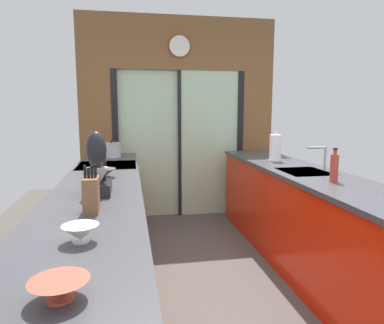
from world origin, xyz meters
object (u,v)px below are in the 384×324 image
object	(u,v)px
mixing_bowl_far	(104,173)
paper_towel_roll	(275,148)
soap_bottle	(334,167)
stand_mixer	(97,170)
oven_range	(109,209)
mixing_bowl_near	(60,289)
stock_pot	(112,150)
knife_block	(91,194)
mixing_bowl_mid	(81,233)

from	to	relation	value
mixing_bowl_far	paper_towel_roll	size ratio (longest dim) A/B	0.61
soap_bottle	stand_mixer	bearing A→B (deg)	-176.97
paper_towel_roll	soap_bottle	bearing A→B (deg)	-90.00
oven_range	mixing_bowl_near	xyz separation A→B (m)	(0.02, -2.58, 0.50)
stock_pot	paper_towel_roll	distance (m)	1.89
stock_pot	paper_towel_roll	bearing A→B (deg)	-19.56
paper_towel_roll	stand_mixer	bearing A→B (deg)	-145.58
soap_bottle	paper_towel_roll	bearing A→B (deg)	90.00
knife_block	paper_towel_roll	bearing A→B (deg)	42.55
mixing_bowl_mid	paper_towel_roll	xyz separation A→B (m)	(1.78, 2.08, 0.10)
oven_range	knife_block	distance (m)	1.76
soap_bottle	mixing_bowl_far	bearing A→B (deg)	164.86
stand_mixer	mixing_bowl_mid	bearing A→B (deg)	-90.00
mixing_bowl_far	stand_mixer	bearing A→B (deg)	-90.00
soap_bottle	paper_towel_roll	distance (m)	1.13
oven_range	paper_towel_roll	bearing A→B (deg)	-1.18
mixing_bowl_near	stand_mixer	distance (m)	1.33
oven_range	stand_mixer	world-z (taller)	stand_mixer
knife_block	soap_bottle	world-z (taller)	same
knife_block	paper_towel_roll	distance (m)	2.42
oven_range	stand_mixer	distance (m)	1.40
mixing_bowl_mid	soap_bottle	world-z (taller)	soap_bottle
oven_range	knife_block	xyz separation A→B (m)	(0.02, -1.67, 0.57)
mixing_bowl_far	stock_pot	bearing A→B (deg)	90.00
mixing_bowl_mid	mixing_bowl_near	bearing A→B (deg)	-90.00
stand_mixer	stock_pot	distance (m)	1.85
knife_block	paper_towel_roll	xyz separation A→B (m)	(1.78, 1.63, 0.04)
mixing_bowl_mid	soap_bottle	distance (m)	2.02
stock_pot	mixing_bowl_mid	bearing A→B (deg)	-90.00
mixing_bowl_mid	stand_mixer	size ratio (longest dim) A/B	0.37
mixing_bowl_far	stand_mixer	distance (m)	0.59
knife_block	soap_bottle	size ratio (longest dim) A/B	1.00
mixing_bowl_near	stand_mixer	xyz separation A→B (m)	(0.00, 1.33, 0.13)
knife_block	paper_towel_roll	size ratio (longest dim) A/B	0.84
knife_block	mixing_bowl_far	bearing A→B (deg)	90.00
mixing_bowl_near	knife_block	xyz separation A→B (m)	(0.00, 0.91, 0.07)
stock_pot	mixing_bowl_near	bearing A→B (deg)	-90.00
stock_pot	oven_range	bearing A→B (deg)	-91.77
oven_range	mixing_bowl_near	distance (m)	2.63
stock_pot	knife_block	bearing A→B (deg)	-90.00
mixing_bowl_near	mixing_bowl_far	bearing A→B (deg)	90.00
mixing_bowl_near	stock_pot	distance (m)	3.18
mixing_bowl_mid	mixing_bowl_far	distance (m)	1.44
mixing_bowl_far	stock_pot	world-z (taller)	stock_pot
oven_range	paper_towel_roll	xyz separation A→B (m)	(1.80, -0.04, 0.61)
mixing_bowl_far	knife_block	distance (m)	0.99
mixing_bowl_mid	paper_towel_roll	bearing A→B (deg)	49.51
knife_block	oven_range	bearing A→B (deg)	90.63
stand_mixer	paper_towel_roll	xyz separation A→B (m)	(1.78, 1.22, -0.02)
mixing_bowl_mid	stock_pot	bearing A→B (deg)	90.00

